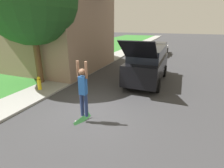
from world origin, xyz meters
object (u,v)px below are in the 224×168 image
object	(u,v)px
suv_parked	(148,63)
skateboarder	(83,89)
car_down_street	(159,49)
fire_hydrant	(39,83)
skateboard	(82,119)

from	to	relation	value
suv_parked	skateboarder	bearing A→B (deg)	-101.74
car_down_street	fire_hydrant	size ratio (longest dim) A/B	6.16
car_down_street	skateboard	bearing A→B (deg)	-92.08
car_down_street	fire_hydrant	xyz separation A→B (m)	(-4.29, -14.16, -0.21)
skateboarder	skateboard	distance (m)	1.26
suv_parked	skateboarder	xyz separation A→B (m)	(-1.17, -5.62, 0.18)
car_down_street	skateboard	size ratio (longest dim) A/B	6.19
suv_parked	skateboard	distance (m)	5.84
car_down_street	skateboarder	size ratio (longest dim) A/B	2.19
skateboarder	suv_parked	bearing A→B (deg)	78.26
car_down_street	suv_parked	bearing A→B (deg)	-86.06
suv_parked	skateboard	xyz separation A→B (m)	(-1.29, -5.60, -1.08)
car_down_street	skateboarder	distance (m)	16.02
skateboarder	skateboard	size ratio (longest dim) A/B	2.82
skateboarder	fire_hydrant	size ratio (longest dim) A/B	2.81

